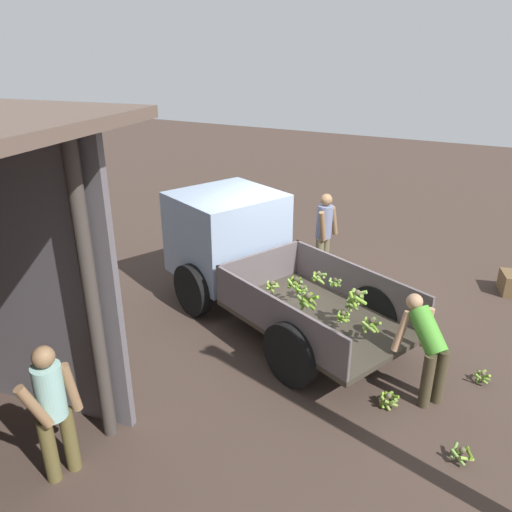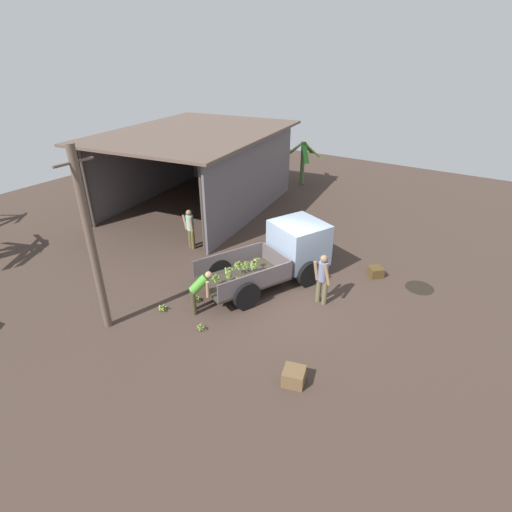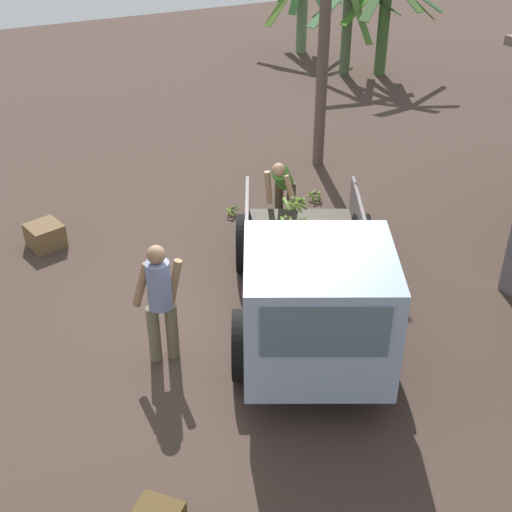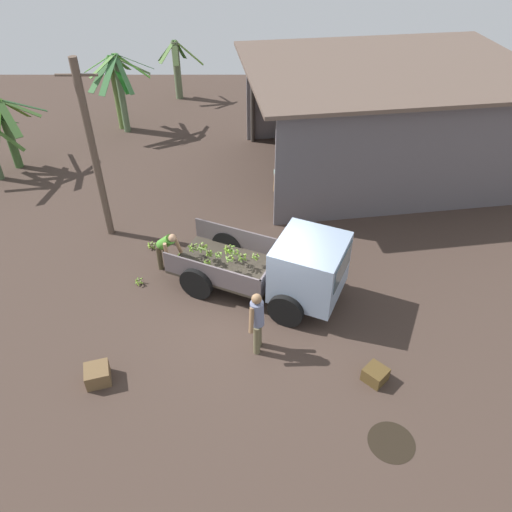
{
  "view_description": "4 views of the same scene",
  "coord_description": "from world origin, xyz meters",
  "px_view_note": "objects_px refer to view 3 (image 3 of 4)",
  "views": [
    {
      "loc": [
        -3.14,
        7.38,
        4.33
      ],
      "look_at": [
        0.23,
        0.9,
        1.21
      ],
      "focal_mm": 35.0,
      "sensor_mm": 36.0,
      "label": 1
    },
    {
      "loc": [
        -10.1,
        -5.47,
        7.3
      ],
      "look_at": [
        -0.96,
        0.57,
        1.5
      ],
      "focal_mm": 28.0,
      "sensor_mm": 36.0,
      "label": 2
    },
    {
      "loc": [
        7.03,
        -3.19,
        6.17
      ],
      "look_at": [
        -0.56,
        0.17,
        0.92
      ],
      "focal_mm": 50.0,
      "sensor_mm": 36.0,
      "label": 3
    },
    {
      "loc": [
        -0.13,
        -9.23,
        9.0
      ],
      "look_at": [
        -0.13,
        0.77,
        1.1
      ],
      "focal_mm": 35.0,
      "sensor_mm": 36.0,
      "label": 4
    }
  ],
  "objects_px": {
    "utility_pole": "(324,30)",
    "cargo_truck": "(314,298)",
    "person_foreground_visitor": "(160,298)",
    "wooden_crate_0": "(45,235)",
    "banana_bunch_on_ground_0": "(313,224)",
    "person_worker_loading": "(283,186)",
    "banana_bunch_on_ground_1": "(232,210)",
    "banana_bunch_on_ground_2": "(315,195)"
  },
  "relations": [
    {
      "from": "utility_pole",
      "to": "person_foreground_visitor",
      "type": "relative_size",
      "value": 3.1
    },
    {
      "from": "banana_bunch_on_ground_0",
      "to": "banana_bunch_on_ground_1",
      "type": "relative_size",
      "value": 1.17
    },
    {
      "from": "person_worker_loading",
      "to": "banana_bunch_on_ground_0",
      "type": "relative_size",
      "value": 4.87
    },
    {
      "from": "utility_pole",
      "to": "banana_bunch_on_ground_1",
      "type": "distance_m",
      "value": 3.78
    },
    {
      "from": "utility_pole",
      "to": "cargo_truck",
      "type": "bearing_deg",
      "value": -28.89
    },
    {
      "from": "person_foreground_visitor",
      "to": "person_worker_loading",
      "type": "bearing_deg",
      "value": -41.03
    },
    {
      "from": "cargo_truck",
      "to": "person_foreground_visitor",
      "type": "relative_size",
      "value": 2.81
    },
    {
      "from": "cargo_truck",
      "to": "wooden_crate_0",
      "type": "height_order",
      "value": "cargo_truck"
    },
    {
      "from": "person_worker_loading",
      "to": "banana_bunch_on_ground_0",
      "type": "height_order",
      "value": "person_worker_loading"
    },
    {
      "from": "banana_bunch_on_ground_1",
      "to": "banana_bunch_on_ground_2",
      "type": "bearing_deg",
      "value": 87.19
    },
    {
      "from": "utility_pole",
      "to": "banana_bunch_on_ground_2",
      "type": "relative_size",
      "value": 19.69
    },
    {
      "from": "banana_bunch_on_ground_0",
      "to": "banana_bunch_on_ground_2",
      "type": "xyz_separation_m",
      "value": [
        -0.95,
        0.54,
        0.0
      ]
    },
    {
      "from": "person_worker_loading",
      "to": "wooden_crate_0",
      "type": "height_order",
      "value": "person_worker_loading"
    },
    {
      "from": "banana_bunch_on_ground_0",
      "to": "cargo_truck",
      "type": "bearing_deg",
      "value": -28.2
    },
    {
      "from": "banana_bunch_on_ground_0",
      "to": "banana_bunch_on_ground_2",
      "type": "relative_size",
      "value": 1.03
    },
    {
      "from": "cargo_truck",
      "to": "person_worker_loading",
      "type": "relative_size",
      "value": 3.56
    },
    {
      "from": "person_foreground_visitor",
      "to": "wooden_crate_0",
      "type": "relative_size",
      "value": 3.26
    },
    {
      "from": "person_foreground_visitor",
      "to": "banana_bunch_on_ground_0",
      "type": "bearing_deg",
      "value": -48.62
    },
    {
      "from": "person_foreground_visitor",
      "to": "banana_bunch_on_ground_1",
      "type": "xyz_separation_m",
      "value": [
        -3.19,
        2.27,
        -0.83
      ]
    },
    {
      "from": "person_foreground_visitor",
      "to": "utility_pole",
      "type": "bearing_deg",
      "value": -37.54
    },
    {
      "from": "cargo_truck",
      "to": "banana_bunch_on_ground_0",
      "type": "bearing_deg",
      "value": 175.56
    },
    {
      "from": "cargo_truck",
      "to": "banana_bunch_on_ground_2",
      "type": "distance_m",
      "value": 4.64
    },
    {
      "from": "person_foreground_visitor",
      "to": "banana_bunch_on_ground_2",
      "type": "height_order",
      "value": "person_foreground_visitor"
    },
    {
      "from": "banana_bunch_on_ground_2",
      "to": "cargo_truck",
      "type": "bearing_deg",
      "value": -28.56
    },
    {
      "from": "person_foreground_visitor",
      "to": "person_worker_loading",
      "type": "height_order",
      "value": "person_foreground_visitor"
    },
    {
      "from": "banana_bunch_on_ground_0",
      "to": "person_foreground_visitor",
      "type": "bearing_deg",
      "value": -57.24
    },
    {
      "from": "banana_bunch_on_ground_1",
      "to": "banana_bunch_on_ground_0",
      "type": "bearing_deg",
      "value": 46.29
    },
    {
      "from": "cargo_truck",
      "to": "utility_pole",
      "type": "distance_m",
      "value": 6.39
    },
    {
      "from": "banana_bunch_on_ground_1",
      "to": "banana_bunch_on_ground_2",
      "type": "relative_size",
      "value": 0.89
    },
    {
      "from": "banana_bunch_on_ground_1",
      "to": "banana_bunch_on_ground_2",
      "type": "distance_m",
      "value": 1.63
    },
    {
      "from": "person_worker_loading",
      "to": "utility_pole",
      "type": "bearing_deg",
      "value": 177.68
    },
    {
      "from": "person_worker_loading",
      "to": "cargo_truck",
      "type": "bearing_deg",
      "value": 19.45
    },
    {
      "from": "cargo_truck",
      "to": "banana_bunch_on_ground_2",
      "type": "xyz_separation_m",
      "value": [
        -4.0,
        2.18,
        -0.92
      ]
    },
    {
      "from": "cargo_truck",
      "to": "banana_bunch_on_ground_1",
      "type": "relative_size",
      "value": 20.18
    },
    {
      "from": "person_worker_loading",
      "to": "person_foreground_visitor",
      "type": "bearing_deg",
      "value": -10.72
    },
    {
      "from": "person_foreground_visitor",
      "to": "wooden_crate_0",
      "type": "bearing_deg",
      "value": 23.59
    },
    {
      "from": "utility_pole",
      "to": "banana_bunch_on_ground_0",
      "type": "bearing_deg",
      "value": -29.76
    },
    {
      "from": "banana_bunch_on_ground_2",
      "to": "utility_pole",
      "type": "bearing_deg",
      "value": 150.2
    },
    {
      "from": "banana_bunch_on_ground_0",
      "to": "banana_bunch_on_ground_1",
      "type": "height_order",
      "value": "banana_bunch_on_ground_0"
    },
    {
      "from": "person_foreground_visitor",
      "to": "banana_bunch_on_ground_2",
      "type": "bearing_deg",
      "value": -42.79
    },
    {
      "from": "banana_bunch_on_ground_2",
      "to": "wooden_crate_0",
      "type": "xyz_separation_m",
      "value": [
        -0.38,
        -4.83,
        0.08
      ]
    },
    {
      "from": "utility_pole",
      "to": "banana_bunch_on_ground_1",
      "type": "relative_size",
      "value": 22.21
    }
  ]
}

